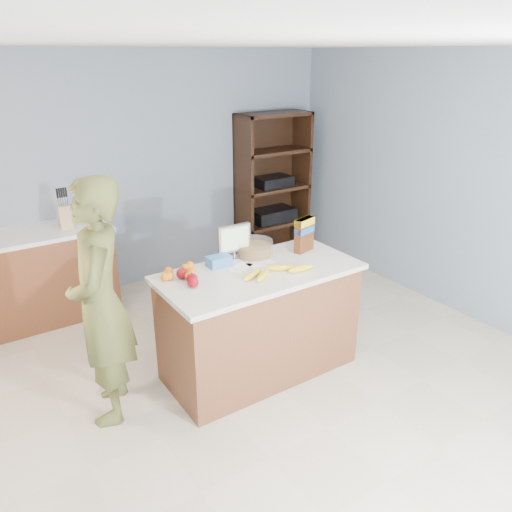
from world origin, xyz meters
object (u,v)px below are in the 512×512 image
cereal_box (304,232)px  counter_peninsula (259,325)px  tv (234,240)px  person (101,304)px  shelving_unit (270,190)px

cereal_box → counter_peninsula: bearing=-166.6°
counter_peninsula → cereal_box: cereal_box is taller
counter_peninsula → tv: bearing=96.5°
counter_peninsula → person: bearing=171.3°
shelving_unit → tv: bearing=-132.4°
shelving_unit → counter_peninsula: bearing=-127.1°
counter_peninsula → tv: size_ratio=5.53×
counter_peninsula → cereal_box: bearing=13.4°
tv → cereal_box: size_ratio=0.99×
counter_peninsula → person: (-1.17, 0.18, 0.46)m
tv → shelving_unit: bearing=47.6°
shelving_unit → cereal_box: (-1.02, -1.92, 0.20)m
counter_peninsula → cereal_box: size_ratio=5.45×
counter_peninsula → cereal_box: 0.85m
person → tv: size_ratio=6.19×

